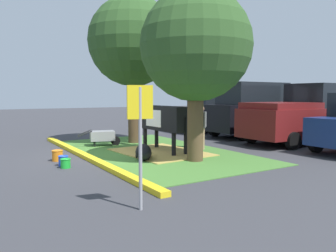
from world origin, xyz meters
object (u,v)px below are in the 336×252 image
Objects in this scene: cow_holstein at (163,118)px; calf_lying at (143,152)px; bucket_orange at (57,155)px; pickup_truck_maroon at (302,115)px; person_handler at (201,126)px; shade_tree_right at (196,46)px; sedan_blue at (212,113)px; shade_tree_left at (133,42)px; bucket_green at (66,163)px; wheelbarrow at (103,136)px; suv_black at (253,109)px; parking_sign at (140,123)px; bucket_blue at (63,160)px.

cow_holstein reaches higher than calf_lying.
pickup_truck_maroon reaches higher than bucket_orange.
bucket_orange is at bearing -96.94° from person_handler.
bucket_orange is at bearing -122.31° from shade_tree_right.
shade_tree_right is 8.70m from sedan_blue.
shade_tree_left reaches higher than calf_lying.
sedan_blue is (-5.09, 9.18, 0.85)m from bucket_green.
wheelbarrow is (-2.31, -1.27, -0.77)m from cow_holstein.
person_handler reaches higher than calf_lying.
suv_black reaches higher than person_handler.
pickup_truck_maroon is at bearing 4.07° from suv_black.
parking_sign is at bearing -34.53° from cow_holstein.
parking_sign is 5.28m from bucket_orange.
shade_tree_left is 4.43m from person_handler.
sedan_blue is at bearing 117.52° from bucket_blue.
wheelbarrow is at bearing -84.11° from shade_tree_left.
wheelbarrow reaches higher than bucket_blue.
calf_lying is at bearing -77.09° from person_handler.
suv_black is (0.94, 5.74, -2.76)m from shade_tree_left.
sedan_blue is (-9.10, 8.98, -0.51)m from parking_sign.
pickup_truck_maroon is (0.71, 4.63, 0.27)m from person_handler.
bucket_blue is at bearing 175.53° from bucket_green.
bucket_green is (0.32, -0.03, -0.01)m from bucket_blue.
suv_black is at bearing 124.77° from parking_sign.
calf_lying is at bearing 151.82° from parking_sign.
person_handler is at bearing 24.98° from shade_tree_left.
shade_tree_right is at bearing -42.02° from person_handler.
calf_lying is 0.28× the size of suv_black.
bucket_green is at bearing -84.05° from person_handler.
wheelbarrow is 0.37× the size of sedan_blue.
shade_tree_left is at bearing 154.84° from parking_sign.
shade_tree_right reaches higher than suv_black.
suv_black is (-2.45, 7.08, 1.03)m from calf_lying.
sedan_blue is at bearing 135.38° from parking_sign.
suv_black is at bearing 102.32° from bucket_blue.
wheelbarrow is at bearing -134.76° from person_handler.
bucket_green is (0.51, -4.93, -0.71)m from person_handler.
suv_black is 0.85× the size of pickup_truck_maroon.
bucket_blue is 9.64m from suv_black.
person_handler is at bearing -42.86° from sedan_blue.
sedan_blue is (-3.99, 9.12, 0.82)m from bucket_orange.
bucket_orange is at bearing 177.67° from bucket_blue.
person_handler is 6.25m from sedan_blue.
shade_tree_left is 6.08m from bucket_blue.
shade_tree_right is 3.79× the size of calf_lying.
parking_sign reaches higher than person_handler.
calf_lying is at bearing 87.76° from bucket_green.
bucket_orange is at bearing -178.38° from parking_sign.
wheelbarrow is at bearing -114.71° from pickup_truck_maroon.
shade_tree_left is 1.86× the size of cow_holstein.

